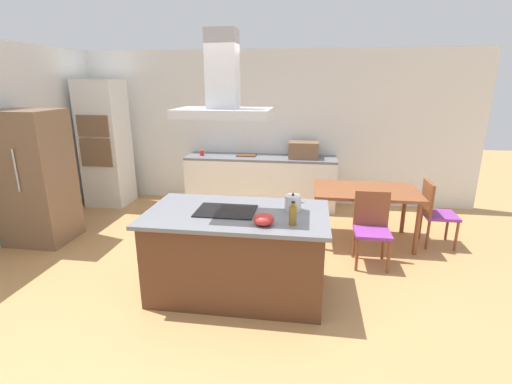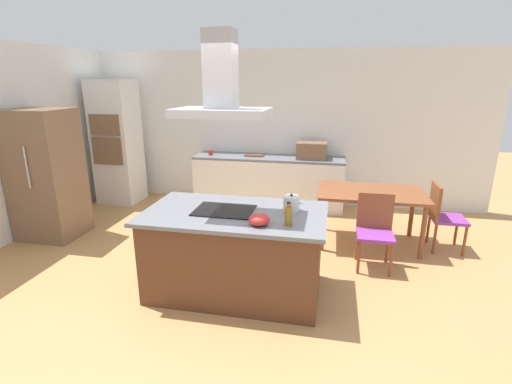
% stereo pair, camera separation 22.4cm
% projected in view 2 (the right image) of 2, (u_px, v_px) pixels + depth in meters
% --- Properties ---
extents(ground, '(16.00, 16.00, 0.00)m').
position_uv_depth(ground, '(262.00, 236.00, 5.48)').
color(ground, tan).
extents(wall_back, '(7.20, 0.10, 2.70)m').
position_uv_depth(wall_back, '(280.00, 129.00, 6.74)').
color(wall_back, white).
rests_on(wall_back, ground).
extents(wall_left, '(0.10, 8.80, 2.70)m').
position_uv_depth(wall_left, '(16.00, 142.00, 5.29)').
color(wall_left, white).
rests_on(wall_left, ground).
extents(kitchen_island, '(1.86, 1.07, 0.90)m').
position_uv_depth(kitchen_island, '(236.00, 252.00, 3.95)').
color(kitchen_island, '#59331E').
rests_on(kitchen_island, ground).
extents(cooktop, '(0.60, 0.44, 0.01)m').
position_uv_depth(cooktop, '(224.00, 210.00, 3.84)').
color(cooktop, black).
rests_on(cooktop, kitchen_island).
extents(tea_kettle, '(0.22, 0.17, 0.18)m').
position_uv_depth(tea_kettle, '(291.00, 203.00, 3.82)').
color(tea_kettle, silver).
rests_on(tea_kettle, kitchen_island).
extents(olive_oil_bottle, '(0.07, 0.07, 0.23)m').
position_uv_depth(olive_oil_bottle, '(289.00, 216.00, 3.43)').
color(olive_oil_bottle, olive).
rests_on(olive_oil_bottle, kitchen_island).
extents(mixing_bowl, '(0.20, 0.20, 0.11)m').
position_uv_depth(mixing_bowl, '(259.00, 219.00, 3.45)').
color(mixing_bowl, red).
rests_on(mixing_bowl, kitchen_island).
extents(back_counter, '(2.62, 0.62, 0.90)m').
position_uv_depth(back_counter, '(269.00, 182.00, 6.68)').
color(back_counter, white).
rests_on(back_counter, ground).
extents(countertop_microwave, '(0.50, 0.38, 0.28)m').
position_uv_depth(countertop_microwave, '(312.00, 150.00, 6.37)').
color(countertop_microwave, brown).
rests_on(countertop_microwave, back_counter).
extents(coffee_mug_red, '(0.08, 0.08, 0.09)m').
position_uv_depth(coffee_mug_red, '(210.00, 152.00, 6.70)').
color(coffee_mug_red, red).
rests_on(coffee_mug_red, back_counter).
extents(cutting_board, '(0.34, 0.24, 0.02)m').
position_uv_depth(cutting_board, '(255.00, 155.00, 6.64)').
color(cutting_board, '#59331E').
rests_on(cutting_board, back_counter).
extents(wall_oven_stack, '(0.70, 0.66, 2.20)m').
position_uv_depth(wall_oven_stack, '(117.00, 142.00, 6.80)').
color(wall_oven_stack, white).
rests_on(wall_oven_stack, ground).
extents(refrigerator, '(0.80, 0.73, 1.82)m').
position_uv_depth(refrigerator, '(47.00, 175.00, 5.26)').
color(refrigerator, brown).
rests_on(refrigerator, ground).
extents(dining_table, '(1.40, 0.90, 0.75)m').
position_uv_depth(dining_table, '(371.00, 197.00, 5.07)').
color(dining_table, brown).
rests_on(dining_table, ground).
extents(chair_at_right_end, '(0.42, 0.42, 0.89)m').
position_uv_depth(chair_at_right_end, '(442.00, 213.00, 4.94)').
color(chair_at_right_end, purple).
rests_on(chair_at_right_end, ground).
extents(chair_facing_island, '(0.42, 0.42, 0.89)m').
position_uv_depth(chair_facing_island, '(375.00, 226.00, 4.49)').
color(chair_facing_island, purple).
rests_on(chair_facing_island, ground).
extents(range_hood, '(0.90, 0.55, 0.78)m').
position_uv_depth(range_hood, '(221.00, 90.00, 3.50)').
color(range_hood, '#ADADB2').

